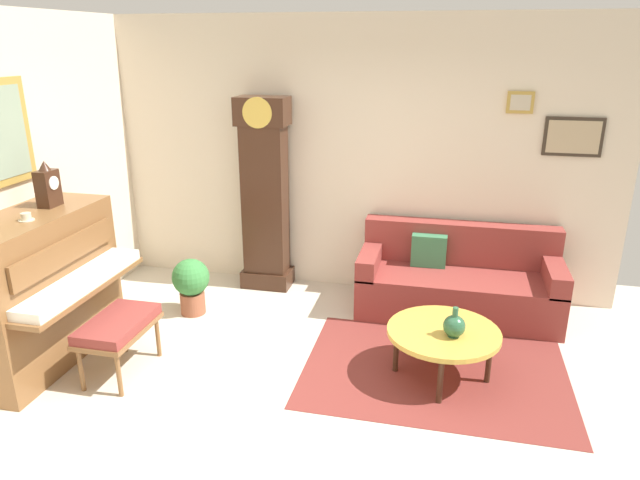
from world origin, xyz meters
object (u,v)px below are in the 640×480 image
(grandfather_clock, at_px, (265,200))
(green_jug, at_px, (454,326))
(piano, at_px, (39,289))
(couch, at_px, (457,281))
(piano_bench, at_px, (118,327))
(teacup, at_px, (26,218))
(coffee_table, at_px, (443,333))
(mantel_clock, at_px, (48,186))
(potted_plant, at_px, (191,283))

(grandfather_clock, xyz_separation_m, green_jug, (1.98, -1.51, -0.46))
(piano, xyz_separation_m, grandfather_clock, (1.33, 1.87, 0.33))
(piano, relative_size, green_jug, 6.00)
(couch, bearing_deg, piano, -153.32)
(grandfather_clock, bearing_deg, couch, -5.42)
(piano_bench, relative_size, teacup, 6.03)
(piano, height_order, green_jug, piano)
(coffee_table, xyz_separation_m, green_jug, (0.07, -0.08, 0.12))
(teacup, bearing_deg, coffee_table, 9.67)
(grandfather_clock, height_order, coffee_table, grandfather_clock)
(piano, relative_size, mantel_clock, 3.79)
(potted_plant, bearing_deg, couch, 14.04)
(piano_bench, distance_m, coffee_table, 2.56)
(grandfather_clock, bearing_deg, piano, -125.43)
(mantel_clock, height_order, green_jug, mantel_clock)
(piano_bench, xyz_separation_m, grandfather_clock, (0.60, 1.94, 0.56))
(piano, bearing_deg, potted_plant, 51.83)
(green_jug, bearing_deg, grandfather_clock, 142.62)
(potted_plant, bearing_deg, green_jug, -15.54)
(piano, distance_m, coffee_table, 3.28)
(piano_bench, xyz_separation_m, coffee_table, (2.51, 0.51, -0.02))
(grandfather_clock, relative_size, green_jug, 8.46)
(potted_plant, bearing_deg, piano_bench, -94.83)
(piano, bearing_deg, mantel_clock, 89.45)
(piano_bench, distance_m, mantel_clock, 1.30)
(green_jug, bearing_deg, piano_bench, -170.57)
(mantel_clock, bearing_deg, piano, -90.55)
(green_jug, bearing_deg, teacup, -171.96)
(mantel_clock, bearing_deg, coffee_table, 2.59)
(mantel_clock, relative_size, green_jug, 1.58)
(piano_bench, bearing_deg, piano, 174.65)
(coffee_table, bearing_deg, piano_bench, -168.50)
(grandfather_clock, height_order, mantel_clock, grandfather_clock)
(couch, height_order, coffee_table, couch)
(couch, height_order, green_jug, couch)
(coffee_table, height_order, potted_plant, potted_plant)
(piano_bench, height_order, teacup, teacup)
(grandfather_clock, bearing_deg, mantel_clock, -130.13)
(piano, distance_m, potted_plant, 1.37)
(piano_bench, distance_m, couch, 3.15)
(mantel_clock, xyz_separation_m, teacup, (0.08, -0.39, -0.15))
(piano_bench, distance_m, potted_plant, 1.13)
(piano_bench, relative_size, coffee_table, 0.80)
(piano_bench, xyz_separation_m, teacup, (-0.65, -0.03, 0.87))
(coffee_table, relative_size, potted_plant, 1.57)
(mantel_clock, bearing_deg, green_jug, 1.12)
(coffee_table, relative_size, green_jug, 3.67)
(piano_bench, height_order, green_jug, green_jug)
(mantel_clock, bearing_deg, teacup, -77.98)
(grandfather_clock, distance_m, couch, 2.12)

